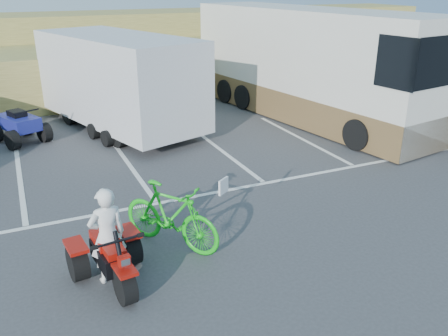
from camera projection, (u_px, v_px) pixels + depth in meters
name	position (u px, v px, depth m)	size (l,w,h in m)	color
ground	(197.00, 258.00, 8.40)	(100.00, 100.00, 0.00)	#3D3D40
parking_stripes	(171.00, 171.00, 12.17)	(28.00, 5.16, 0.01)	white
grass_embankment	(70.00, 56.00, 20.98)	(40.00, 8.50, 3.10)	olive
red_trike_atv	(115.00, 283.00, 7.69)	(1.19, 1.58, 1.03)	#9D1109
rider	(107.00, 235.00, 7.51)	(0.60, 0.39, 1.63)	white
green_dirt_bike	(171.00, 216.00, 8.56)	(0.58, 2.06, 1.24)	#14BF19
cargo_trailer	(119.00, 79.00, 15.13)	(4.41, 6.89, 2.99)	silver
rv_motorhome	(307.00, 72.00, 16.50)	(4.17, 10.42, 3.64)	silver
quad_atv_blue	(22.00, 141.00, 14.41)	(1.24, 1.66, 1.08)	navy
quad_atv_green	(114.00, 140.00, 14.58)	(1.05, 1.40, 0.92)	#145A1C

